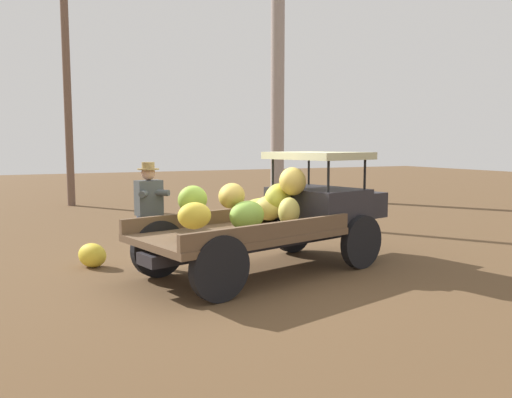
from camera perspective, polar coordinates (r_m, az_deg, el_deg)
name	(u,v)px	position (r m, az deg, el deg)	size (l,w,h in m)	color
ground_plane	(242,271)	(8.16, -1.60, -8.05)	(60.00, 60.00, 0.00)	brown
truck	(284,213)	(8.23, 3.15, -1.55)	(4.66, 2.62, 1.87)	#28262A
farmer	(149,209)	(8.24, -11.86, -1.08)	(0.52, 0.49, 1.72)	#445173
loose_banana_bunch	(92,255)	(8.78, -17.86, -6.01)	(0.52, 0.35, 0.40)	yellow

